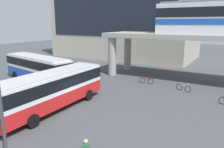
% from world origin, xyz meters
% --- Properties ---
extents(ground_plane, '(120.00, 120.00, 0.00)m').
position_xyz_m(ground_plane, '(0.00, 10.00, 0.00)').
color(ground_plane, '#47494F').
extents(station_building, '(29.06, 14.87, 17.60)m').
position_xyz_m(station_building, '(-9.76, 29.84, 8.80)').
color(station_building, '#B2A899').
rests_on(station_building, ground_plane).
extents(bus_main, '(2.82, 11.05, 3.22)m').
position_xyz_m(bus_main, '(-0.66, -0.78, 1.99)').
color(bus_main, red).
rests_on(bus_main, ground_plane).
extents(bus_secondary, '(11.31, 4.44, 3.22)m').
position_xyz_m(bus_secondary, '(-9.04, 5.01, 1.99)').
color(bus_secondary, '#1E4CB2').
rests_on(bus_secondary, ground_plane).
extents(bicycle_red, '(1.78, 0.31, 1.04)m').
position_xyz_m(bicycle_red, '(3.05, 11.06, 0.36)').
color(bicycle_red, black).
rests_on(bicycle_red, ground_plane).
extents(bicycle_silver, '(1.69, 0.70, 1.04)m').
position_xyz_m(bicycle_silver, '(7.68, 10.27, 0.36)').
color(bicycle_silver, black).
rests_on(bicycle_silver, ground_plane).
extents(lamp_post, '(0.36, 0.36, 6.44)m').
position_xyz_m(lamp_post, '(3.28, -7.66, 3.79)').
color(lamp_post, '#3F3F44').
rests_on(lamp_post, ground_plane).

